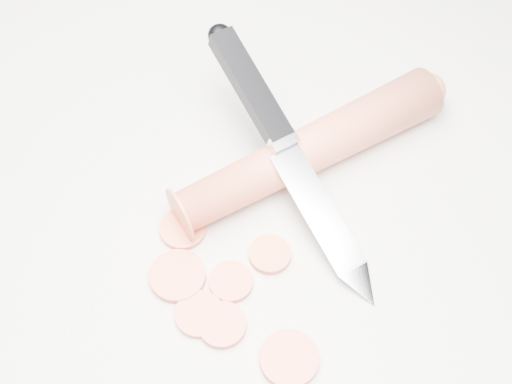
% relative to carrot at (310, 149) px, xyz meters
% --- Properties ---
extents(ground, '(2.40, 2.40, 0.00)m').
position_rel_carrot_xyz_m(ground, '(-0.00, -0.09, -0.02)').
color(ground, silver).
rests_on(ground, ground).
extents(carrot, '(0.15, 0.20, 0.03)m').
position_rel_carrot_xyz_m(carrot, '(0.00, 0.00, 0.00)').
color(carrot, '#E15E40').
rests_on(carrot, ground).
extents(carrot_slice_0, '(0.04, 0.04, 0.01)m').
position_rel_carrot_xyz_m(carrot_slice_0, '(-0.04, -0.13, -0.02)').
color(carrot_slice_0, '#F1653B').
rests_on(carrot_slice_0, ground).
extents(carrot_slice_1, '(0.03, 0.03, 0.01)m').
position_rel_carrot_xyz_m(carrot_slice_1, '(0.00, -0.14, -0.02)').
color(carrot_slice_1, '#F1653B').
rests_on(carrot_slice_1, ground).
extents(carrot_slice_2, '(0.04, 0.04, 0.01)m').
position_rel_carrot_xyz_m(carrot_slice_2, '(0.05, -0.15, -0.02)').
color(carrot_slice_2, '#F1653B').
rests_on(carrot_slice_2, ground).
extents(carrot_slice_3, '(0.03, 0.03, 0.01)m').
position_rel_carrot_xyz_m(carrot_slice_3, '(-0.01, -0.11, -0.02)').
color(carrot_slice_3, '#F1653B').
rests_on(carrot_slice_3, ground).
extents(carrot_slice_4, '(0.03, 0.03, 0.01)m').
position_rel_carrot_xyz_m(carrot_slice_4, '(0.01, -0.08, -0.02)').
color(carrot_slice_4, '#F1653B').
rests_on(carrot_slice_4, ground).
extents(carrot_slice_5, '(0.03, 0.03, 0.01)m').
position_rel_carrot_xyz_m(carrot_slice_5, '(-0.06, -0.09, -0.02)').
color(carrot_slice_5, '#F1653B').
rests_on(carrot_slice_5, ground).
extents(carrot_slice_6, '(0.03, 0.03, 0.01)m').
position_rel_carrot_xyz_m(carrot_slice_6, '(-0.02, -0.14, -0.02)').
color(carrot_slice_6, '#F1653B').
rests_on(carrot_slice_6, ground).
extents(kitchen_knife, '(0.20, 0.14, 0.08)m').
position_rel_carrot_xyz_m(kitchen_knife, '(-0.00, -0.02, 0.02)').
color(kitchen_knife, silver).
rests_on(kitchen_knife, ground).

